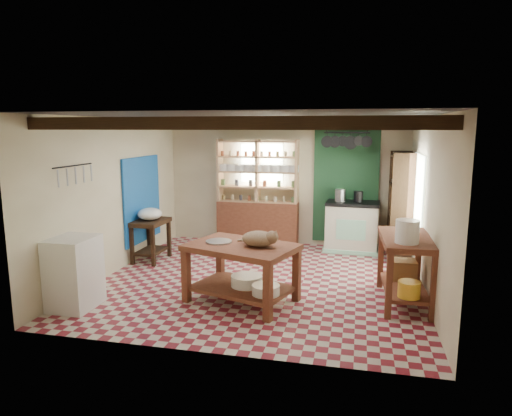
% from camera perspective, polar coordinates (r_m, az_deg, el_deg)
% --- Properties ---
extents(floor, '(5.00, 5.00, 0.02)m').
position_cam_1_polar(floor, '(7.48, 0.46, -9.04)').
color(floor, maroon).
rests_on(floor, ground).
extents(ceiling, '(5.00, 5.00, 0.02)m').
position_cam_1_polar(ceiling, '(7.07, 0.49, 11.38)').
color(ceiling, '#47484D').
rests_on(ceiling, wall_back).
extents(wall_back, '(5.00, 0.04, 2.60)m').
position_cam_1_polar(wall_back, '(9.59, 3.67, 3.21)').
color(wall_back, beige).
rests_on(wall_back, floor).
extents(wall_front, '(5.00, 0.04, 2.60)m').
position_cam_1_polar(wall_front, '(4.79, -5.94, -3.68)').
color(wall_front, beige).
rests_on(wall_front, floor).
extents(wall_left, '(0.04, 5.00, 2.60)m').
position_cam_1_polar(wall_left, '(8.07, -17.16, 1.50)').
color(wall_left, beige).
rests_on(wall_left, floor).
extents(wall_right, '(0.04, 5.00, 2.60)m').
position_cam_1_polar(wall_right, '(7.07, 20.69, 0.15)').
color(wall_right, beige).
rests_on(wall_right, floor).
extents(ceiling_beams, '(5.00, 3.80, 0.15)m').
position_cam_1_polar(ceiling_beams, '(7.07, 0.49, 10.40)').
color(ceiling_beams, black).
rests_on(ceiling_beams, ceiling).
extents(blue_wall_patch, '(0.04, 1.40, 1.60)m').
position_cam_1_polar(blue_wall_patch, '(8.86, -14.04, 1.06)').
color(blue_wall_patch, blue).
rests_on(blue_wall_patch, wall_left).
extents(green_wall_patch, '(1.30, 0.04, 2.30)m').
position_cam_1_polar(green_wall_patch, '(9.45, 11.15, 2.64)').
color(green_wall_patch, '#1D4A2B').
rests_on(green_wall_patch, wall_back).
extents(window_back, '(0.90, 0.02, 0.80)m').
position_cam_1_polar(window_back, '(9.63, 0.73, 5.64)').
color(window_back, beige).
rests_on(window_back, wall_back).
extents(window_right, '(0.02, 1.30, 1.20)m').
position_cam_1_polar(window_right, '(8.03, 19.65, 2.05)').
color(window_right, beige).
rests_on(window_right, wall_right).
extents(utensil_rail, '(0.06, 0.90, 0.28)m').
position_cam_1_polar(utensil_rail, '(6.97, -21.83, 3.94)').
color(utensil_rail, black).
rests_on(utensil_rail, wall_left).
extents(pot_rack, '(0.86, 0.12, 0.36)m').
position_cam_1_polar(pot_rack, '(8.96, 11.26, 8.21)').
color(pot_rack, black).
rests_on(pot_rack, ceiling).
extents(shelving_unit, '(1.70, 0.34, 2.20)m').
position_cam_1_polar(shelving_unit, '(9.54, 0.21, 1.98)').
color(shelving_unit, tan).
rests_on(shelving_unit, floor).
extents(tall_rack, '(0.40, 0.86, 2.00)m').
position_cam_1_polar(tall_rack, '(8.86, 17.62, 0.23)').
color(tall_rack, black).
rests_on(tall_rack, floor).
extents(work_table, '(1.69, 1.37, 0.83)m').
position_cam_1_polar(work_table, '(6.48, -1.82, -8.14)').
color(work_table, brown).
rests_on(work_table, floor).
extents(stove, '(1.05, 0.73, 1.00)m').
position_cam_1_polar(stove, '(9.26, 11.91, -2.27)').
color(stove, beige).
rests_on(stove, floor).
extents(prep_table, '(0.54, 0.77, 0.77)m').
position_cam_1_polar(prep_table, '(8.66, -13.00, -3.94)').
color(prep_table, black).
rests_on(prep_table, floor).
extents(white_cabinet, '(0.54, 0.65, 0.98)m').
position_cam_1_polar(white_cabinet, '(6.72, -21.79, -7.53)').
color(white_cabinet, white).
rests_on(white_cabinet, floor).
extents(right_counter, '(0.72, 1.36, 0.95)m').
position_cam_1_polar(right_counter, '(6.73, 18.11, -7.39)').
color(right_counter, brown).
rests_on(right_counter, floor).
extents(cat, '(0.51, 0.42, 0.21)m').
position_cam_1_polar(cat, '(6.25, 0.34, -3.86)').
color(cat, '#9A785A').
rests_on(cat, work_table).
extents(steel_tray, '(0.47, 0.47, 0.02)m').
position_cam_1_polar(steel_tray, '(6.51, -4.68, -4.19)').
color(steel_tray, '#9D9FA5').
rests_on(steel_tray, work_table).
extents(basin_large, '(0.55, 0.55, 0.15)m').
position_cam_1_polar(basin_large, '(6.53, -1.20, -9.07)').
color(basin_large, white).
rests_on(basin_large, work_table).
extents(basin_small, '(0.47, 0.47, 0.13)m').
position_cam_1_polar(basin_small, '(6.22, 1.23, -10.16)').
color(basin_small, white).
rests_on(basin_small, work_table).
extents(kettle_left, '(0.22, 0.22, 0.24)m').
position_cam_1_polar(kettle_left, '(9.17, 10.49, 1.58)').
color(kettle_left, '#9D9FA5').
rests_on(kettle_left, stove).
extents(kettle_right, '(0.18, 0.18, 0.21)m').
position_cam_1_polar(kettle_right, '(9.15, 12.67, 1.41)').
color(kettle_right, black).
rests_on(kettle_right, stove).
extents(enamel_bowl, '(0.46, 0.46, 0.22)m').
position_cam_1_polar(enamel_bowl, '(8.55, -13.13, -0.73)').
color(enamel_bowl, white).
rests_on(enamel_bowl, prep_table).
extents(white_bucket, '(0.32, 0.32, 0.30)m').
position_cam_1_polar(white_bucket, '(6.23, 18.39, -2.81)').
color(white_bucket, white).
rests_on(white_bucket, right_counter).
extents(wicker_basket, '(0.41, 0.34, 0.28)m').
position_cam_1_polar(wicker_basket, '(7.04, 17.74, -7.32)').
color(wicker_basket, '#A27141').
rests_on(wicker_basket, right_counter).
extents(yellow_tub, '(0.30, 0.30, 0.21)m').
position_cam_1_polar(yellow_tub, '(6.34, 18.59, -9.61)').
color(yellow_tub, gold).
rests_on(yellow_tub, right_counter).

